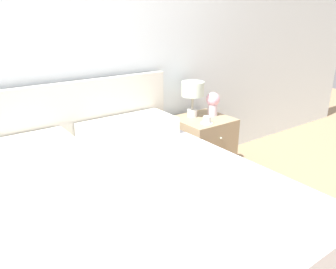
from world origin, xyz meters
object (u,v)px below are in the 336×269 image
object	(u,v)px
bed	(122,222)
flower_vase	(213,102)
teacup	(207,120)
nightstand	(202,146)
table_lamp	(193,91)

from	to	relation	value
bed	flower_vase	distance (m)	1.54
bed	teacup	world-z (taller)	bed
bed	flower_vase	size ratio (longest dim) A/B	8.66
nightstand	table_lamp	size ratio (longest dim) A/B	1.72
table_lamp	flower_vase	world-z (taller)	table_lamp
nightstand	bed	bearing A→B (deg)	-151.97
table_lamp	teacup	bearing A→B (deg)	-95.41
nightstand	flower_vase	xyz separation A→B (m)	(0.13, 0.02, 0.41)
bed	table_lamp	distance (m)	1.46
table_lamp	teacup	distance (m)	0.31
flower_vase	nightstand	bearing A→B (deg)	-172.42
table_lamp	flower_vase	bearing A→B (deg)	-24.33
nightstand	flower_vase	world-z (taller)	flower_vase
table_lamp	flower_vase	xyz separation A→B (m)	(0.18, -0.08, -0.12)
bed	nightstand	distance (m)	1.37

